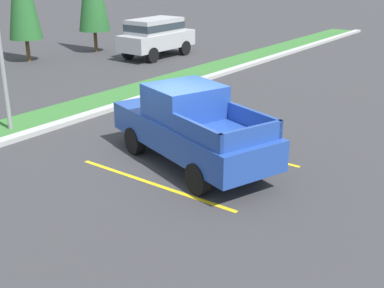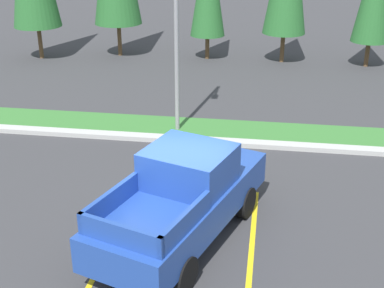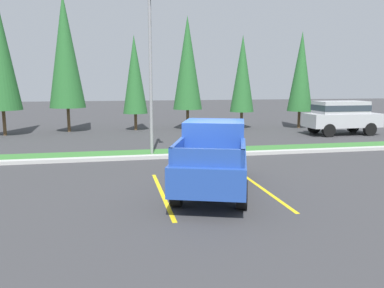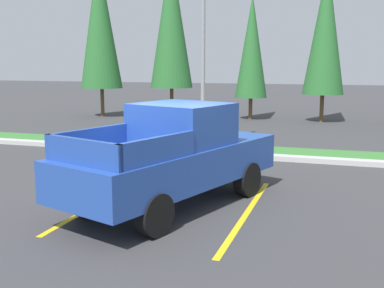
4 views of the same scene
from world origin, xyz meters
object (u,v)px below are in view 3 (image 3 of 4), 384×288
pickup_truck_main (214,157)px  cypress_tree_far_right (301,72)px  cypress_tree_right_inner (188,63)px  cypress_tree_rightmost (242,74)px  cypress_tree_left_inner (65,51)px  cypress_tree_center (135,75)px  street_light (151,60)px  suv_distant (341,115)px

pickup_truck_main → cypress_tree_far_right: size_ratio=0.81×
pickup_truck_main → cypress_tree_right_inner: size_ratio=0.72×
pickup_truck_main → cypress_tree_rightmost: (6.12, 15.38, 2.81)m
cypress_tree_left_inner → cypress_tree_center: (4.42, 0.02, -1.48)m
cypress_tree_left_inner → cypress_tree_right_inner: bearing=-0.4°
pickup_truck_main → street_light: 6.97m
street_light → cypress_tree_far_right: size_ratio=1.08×
suv_distant → cypress_tree_center: (-12.50, 4.98, 2.53)m
cypress_tree_center → cypress_tree_rightmost: size_ratio=0.98×
pickup_truck_main → cypress_tree_right_inner: bearing=82.0°
suv_distant → cypress_tree_left_inner: (-16.92, 4.96, 4.02)m
cypress_tree_center → cypress_tree_far_right: bearing=-5.2°
cypress_tree_rightmost → cypress_tree_far_right: (4.10, -0.77, 0.15)m
suv_distant → cypress_tree_left_inner: cypress_tree_left_inner is taller
cypress_tree_left_inner → cypress_tree_rightmost: size_ratio=1.36×
cypress_tree_left_inner → cypress_tree_center: size_ratio=1.39×
suv_distant → cypress_tree_right_inner: (-8.86, 4.91, 3.33)m
street_light → cypress_tree_left_inner: 10.67m
cypress_tree_far_right → cypress_tree_left_inner: bearing=176.3°
cypress_tree_left_inner → street_light: bearing=-64.3°
cypress_tree_left_inner → cypress_tree_center: 4.67m
cypress_tree_right_inner → cypress_tree_far_right: bearing=-7.0°
suv_distant → cypress_tree_right_inner: cypress_tree_right_inner is taller
pickup_truck_main → cypress_tree_center: 15.97m
suv_distant → cypress_tree_left_inner: size_ratio=0.52×
pickup_truck_main → cypress_tree_center: cypress_tree_center is taller
cypress_tree_left_inner → cypress_tree_rightmost: cypress_tree_left_inner is taller
cypress_tree_rightmost → cypress_tree_right_inner: bearing=176.8°
cypress_tree_center → cypress_tree_far_right: (11.65, -1.06, 0.24)m
cypress_tree_right_inner → cypress_tree_rightmost: size_ratio=1.18×
cypress_tree_left_inner → cypress_tree_far_right: size_ratio=1.31×
street_light → cypress_tree_center: 9.60m
street_light → cypress_tree_far_right: bearing=36.6°
suv_distant → cypress_tree_rightmost: cypress_tree_rightmost is taller
cypress_tree_rightmost → cypress_tree_far_right: size_ratio=0.96×
pickup_truck_main → cypress_tree_rightmost: cypress_tree_rightmost is taller
suv_distant → cypress_tree_far_right: size_ratio=0.68×
pickup_truck_main → suv_distant: (11.07, 10.69, 0.20)m
street_light → cypress_tree_rightmost: bearing=51.6°
street_light → cypress_tree_right_inner: 10.14m
cypress_tree_left_inner → cypress_tree_far_right: (16.07, -1.04, -1.25)m
cypress_tree_left_inner → cypress_tree_rightmost: (11.98, -0.27, -1.40)m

